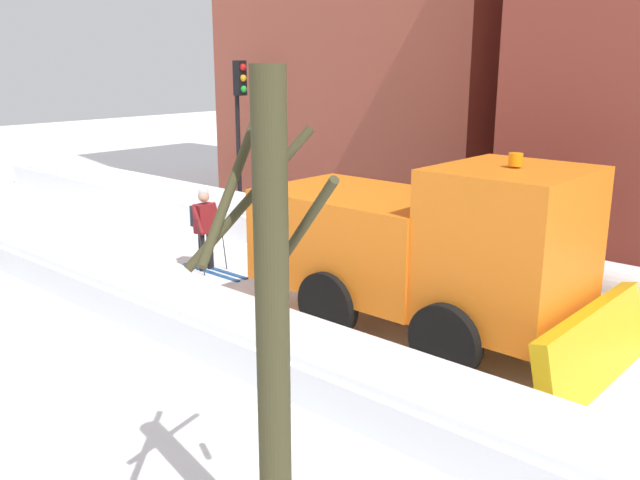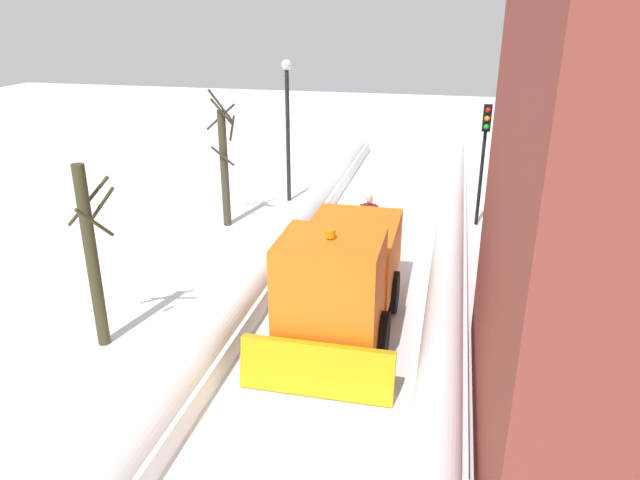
{
  "view_description": "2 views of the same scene",
  "coord_description": "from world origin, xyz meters",
  "px_view_note": "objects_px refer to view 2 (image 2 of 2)",
  "views": [
    {
      "loc": [
        8.89,
        16.73,
        4.4
      ],
      "look_at": [
        -0.06,
        8.68,
        1.2
      ],
      "focal_mm": 38.49,
      "sensor_mm": 36.0,
      "label": 1
    },
    {
      "loc": [
        -2.42,
        23.8,
        7.53
      ],
      "look_at": [
        0.76,
        9.69,
        1.76
      ],
      "focal_mm": 33.54,
      "sensor_mm": 36.0,
      "label": 2
    }
  ],
  "objects_px": {
    "skier": "(369,217)",
    "bare_tree_mid": "(92,255)",
    "traffic_light_pole": "(484,142)",
    "bare_tree_near": "(224,164)",
    "plow_truck": "(342,273)",
    "street_lamp": "(288,115)"
  },
  "relations": [
    {
      "from": "plow_truck",
      "to": "street_lamp",
      "type": "distance_m",
      "value": 10.58
    },
    {
      "from": "bare_tree_near",
      "to": "traffic_light_pole",
      "type": "bearing_deg",
      "value": -167.62
    },
    {
      "from": "skier",
      "to": "bare_tree_mid",
      "type": "height_order",
      "value": "bare_tree_mid"
    },
    {
      "from": "skier",
      "to": "bare_tree_mid",
      "type": "distance_m",
      "value": 9.15
    },
    {
      "from": "bare_tree_near",
      "to": "bare_tree_mid",
      "type": "relative_size",
      "value": 1.12
    },
    {
      "from": "bare_tree_mid",
      "to": "street_lamp",
      "type": "bearing_deg",
      "value": -96.63
    },
    {
      "from": "skier",
      "to": "street_lamp",
      "type": "xyz_separation_m",
      "value": [
        3.86,
        -4.12,
        2.48
      ]
    },
    {
      "from": "plow_truck",
      "to": "skier",
      "type": "height_order",
      "value": "plow_truck"
    },
    {
      "from": "bare_tree_near",
      "to": "bare_tree_mid",
      "type": "height_order",
      "value": "bare_tree_near"
    },
    {
      "from": "plow_truck",
      "to": "bare_tree_mid",
      "type": "xyz_separation_m",
      "value": [
        5.34,
        1.95,
        0.78
      ]
    },
    {
      "from": "traffic_light_pole",
      "to": "bare_tree_near",
      "type": "bearing_deg",
      "value": 12.38
    },
    {
      "from": "plow_truck",
      "to": "traffic_light_pole",
      "type": "xyz_separation_m",
      "value": [
        -3.41,
        -8.26,
        1.57
      ]
    },
    {
      "from": "skier",
      "to": "traffic_light_pole",
      "type": "relative_size",
      "value": 0.42
    },
    {
      "from": "skier",
      "to": "bare_tree_mid",
      "type": "relative_size",
      "value": 0.41
    },
    {
      "from": "bare_tree_near",
      "to": "bare_tree_mid",
      "type": "distance_m",
      "value": 8.28
    },
    {
      "from": "plow_truck",
      "to": "bare_tree_near",
      "type": "relative_size",
      "value": 1.22
    },
    {
      "from": "bare_tree_mid",
      "to": "bare_tree_near",
      "type": "bearing_deg",
      "value": -89.55
    },
    {
      "from": "plow_truck",
      "to": "bare_tree_near",
      "type": "xyz_separation_m",
      "value": [
        5.4,
        -6.33,
        0.77
      ]
    },
    {
      "from": "plow_truck",
      "to": "skier",
      "type": "relative_size",
      "value": 3.31
    },
    {
      "from": "plow_truck",
      "to": "skier",
      "type": "bearing_deg",
      "value": -88.58
    },
    {
      "from": "bare_tree_mid",
      "to": "traffic_light_pole",
      "type": "bearing_deg",
      "value": -130.56
    },
    {
      "from": "bare_tree_near",
      "to": "bare_tree_mid",
      "type": "xyz_separation_m",
      "value": [
        -0.06,
        8.28,
        0.01
      ]
    }
  ]
}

